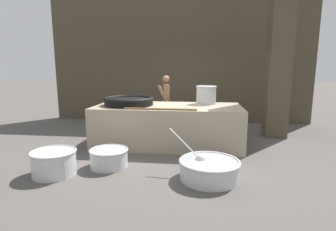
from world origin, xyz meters
TOP-DOWN VIEW (x-y plane):
  - ground_plane at (0.00, 0.00)m, footprint 60.00×60.00m
  - back_wall at (0.00, 2.92)m, footprint 8.59×0.24m
  - support_pillar at (2.70, 1.11)m, footprint 0.54×0.54m
  - hearth_platform at (0.00, 0.00)m, footprint 3.34×1.50m
  - giant_wok_near at (-0.92, -0.03)m, footprint 1.17×1.17m
  - stock_pot at (0.88, 0.43)m, footprint 0.50×0.50m
  - stirring_paddle at (-0.03, -0.65)m, footprint 1.53×0.10m
  - cook at (-0.22, 1.29)m, footprint 0.43×0.62m
  - prep_bowl_vegetables at (0.90, -1.88)m, footprint 1.19×0.99m
  - prep_bowl_meat at (-0.90, -1.55)m, footprint 0.70×0.70m
  - prep_bowl_extra at (-1.69, -2.01)m, footprint 0.75×0.75m

SIDE VIEW (x-z plane):
  - ground_plane at x=0.00m, z-range 0.00..0.00m
  - prep_bowl_vegetables at x=0.90m, z-range -0.19..0.55m
  - prep_bowl_meat at x=-0.90m, z-range 0.02..0.35m
  - prep_bowl_extra at x=-1.69m, z-range 0.02..0.44m
  - hearth_platform at x=0.00m, z-range 0.00..0.92m
  - cook at x=-0.22m, z-range 0.07..1.65m
  - stirring_paddle at x=-0.03m, z-range 0.92..0.96m
  - giant_wok_near at x=-0.92m, z-range 0.93..1.12m
  - stock_pot at x=0.88m, z-range 0.93..1.37m
  - back_wall at x=0.00m, z-range 0.00..4.14m
  - support_pillar at x=2.70m, z-range 0.00..4.14m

